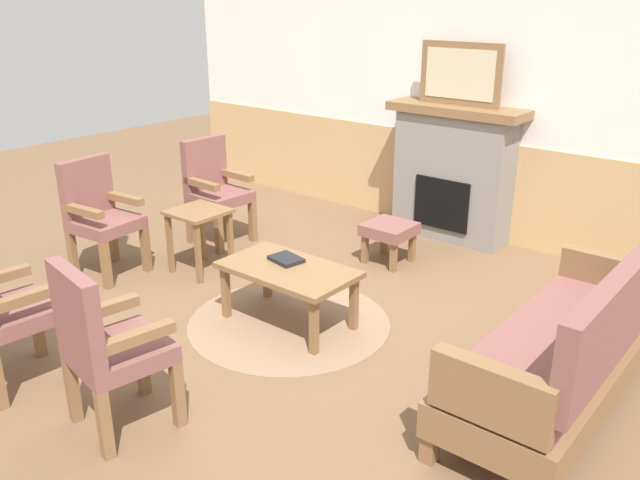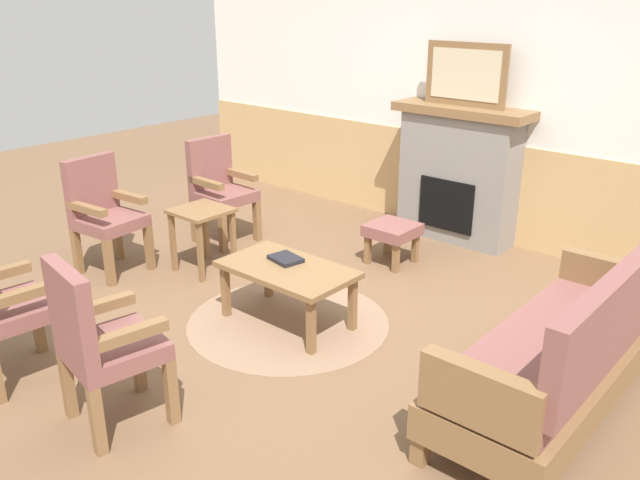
# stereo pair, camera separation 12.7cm
# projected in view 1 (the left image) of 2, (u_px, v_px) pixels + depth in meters

# --- Properties ---
(ground_plane) EXTENTS (14.00, 14.00, 0.00)m
(ground_plane) POSITION_uv_depth(u_px,v_px,m) (290.00, 324.00, 4.78)
(ground_plane) COLOR brown
(wall_back) EXTENTS (7.20, 0.14, 2.70)m
(wall_back) POSITION_uv_depth(u_px,v_px,m) (471.00, 99.00, 6.19)
(wall_back) COLOR white
(wall_back) RESTS_ON ground_plane
(fireplace) EXTENTS (1.30, 0.44, 1.28)m
(fireplace) POSITION_uv_depth(u_px,v_px,m) (453.00, 172.00, 6.25)
(fireplace) COLOR gray
(fireplace) RESTS_ON ground_plane
(framed_picture) EXTENTS (0.80, 0.04, 0.56)m
(framed_picture) POSITION_uv_depth(u_px,v_px,m) (460.00, 74.00, 5.92)
(framed_picture) COLOR brown
(framed_picture) RESTS_ON fireplace
(couch) EXTENTS (0.70, 1.80, 0.98)m
(couch) POSITION_uv_depth(u_px,v_px,m) (566.00, 350.00, 3.66)
(couch) COLOR brown
(couch) RESTS_ON ground_plane
(coffee_table) EXTENTS (0.96, 0.56, 0.44)m
(coffee_table) POSITION_uv_depth(u_px,v_px,m) (288.00, 274.00, 4.66)
(coffee_table) COLOR brown
(coffee_table) RESTS_ON ground_plane
(round_rug) EXTENTS (1.47, 1.47, 0.01)m
(round_rug) POSITION_uv_depth(u_px,v_px,m) (289.00, 322.00, 4.80)
(round_rug) COLOR #896B51
(round_rug) RESTS_ON ground_plane
(book_on_table) EXTENTS (0.26, 0.22, 0.03)m
(book_on_table) POSITION_uv_depth(u_px,v_px,m) (286.00, 259.00, 4.74)
(book_on_table) COLOR black
(book_on_table) RESTS_ON coffee_table
(footstool) EXTENTS (0.40, 0.40, 0.36)m
(footstool) POSITION_uv_depth(u_px,v_px,m) (389.00, 232.00, 5.77)
(footstool) COLOR brown
(footstool) RESTS_ON ground_plane
(armchair_near_fireplace) EXTENTS (0.52, 0.52, 0.98)m
(armchair_near_fireplace) POSITION_uv_depth(u_px,v_px,m) (99.00, 212.00, 5.48)
(armchair_near_fireplace) COLOR brown
(armchair_near_fireplace) RESTS_ON ground_plane
(armchair_by_window_left) EXTENTS (0.50, 0.50, 0.98)m
(armchair_by_window_left) POSITION_uv_depth(u_px,v_px,m) (214.00, 186.00, 6.20)
(armchair_by_window_left) COLOR brown
(armchair_by_window_left) RESTS_ON ground_plane
(armchair_front_left) EXTENTS (0.55, 0.55, 0.98)m
(armchair_front_left) POSITION_uv_depth(u_px,v_px,m) (105.00, 342.00, 3.46)
(armchair_front_left) COLOR brown
(armchair_front_left) RESTS_ON ground_plane
(side_table) EXTENTS (0.44, 0.44, 0.55)m
(side_table) POSITION_uv_depth(u_px,v_px,m) (199.00, 223.00, 5.53)
(side_table) COLOR brown
(side_table) RESTS_ON ground_plane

